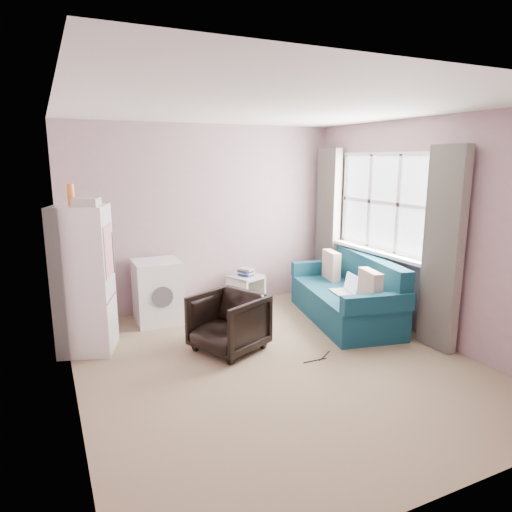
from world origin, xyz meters
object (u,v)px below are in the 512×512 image
(fridge, at_px, (84,279))
(sofa, at_px, (348,297))
(washing_machine, at_px, (158,290))
(side_table, at_px, (246,288))
(armchair, at_px, (228,320))

(fridge, distance_m, sofa, 3.20)
(washing_machine, xyz_separation_m, side_table, (1.27, 0.09, -0.16))
(armchair, height_order, side_table, armchair)
(armchair, distance_m, sofa, 1.78)
(fridge, bearing_deg, side_table, 35.10)
(side_table, xyz_separation_m, sofa, (0.97, -1.07, 0.05))
(washing_machine, distance_m, side_table, 1.28)
(armchair, xyz_separation_m, side_table, (0.79, 1.31, -0.09))
(armchair, xyz_separation_m, washing_machine, (-0.48, 1.22, 0.07))
(fridge, height_order, side_table, fridge)
(armchair, height_order, washing_machine, washing_machine)
(fridge, relative_size, washing_machine, 2.26)
(fridge, relative_size, sofa, 0.90)
(side_table, bearing_deg, armchair, -121.01)
(side_table, distance_m, sofa, 1.44)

